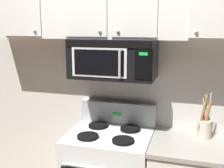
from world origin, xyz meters
TOP-DOWN VIEW (x-y plane):
  - back_wall at (0.00, 0.79)m, footprint 5.20×0.10m
  - over_range_microwave at (-0.00, 0.54)m, footprint 0.76×0.43m
  - upper_cabinets at (-0.00, 0.57)m, footprint 2.50×0.36m
  - utensil_crock_cream at (0.82, 0.56)m, footprint 0.12×0.12m

SIDE VIEW (x-z plane):
  - utensil_crock_cream at x=0.82m, z-range 0.81..1.21m
  - back_wall at x=0.00m, z-range 0.00..2.70m
  - over_range_microwave at x=0.00m, z-range 1.40..1.75m
  - upper_cabinets at x=0.00m, z-range 1.75..2.30m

